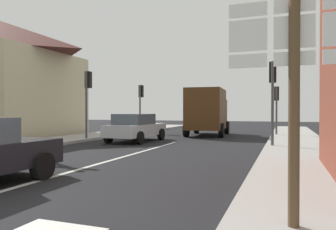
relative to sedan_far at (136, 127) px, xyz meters
name	(u,v)px	position (x,y,z in m)	size (l,w,h in m)	color
ground_plane	(160,147)	(2.13, -1.86, -0.76)	(80.00, 80.00, 0.00)	black
sidewalk_right	(303,157)	(8.03, -3.86, -0.69)	(2.75, 44.00, 0.14)	#9E9B96
sidewalk_left	(25,145)	(-3.77, -3.86, -0.69)	(2.75, 44.00, 0.14)	#9E9B96
lane_centre_stripe	(118,158)	(2.13, -5.86, -0.75)	(0.16, 12.00, 0.01)	silver
clapboard_house_left	(0,77)	(-10.23, 0.77, 3.08)	(9.09, 8.88, 7.58)	beige
sedan_far	(136,127)	(0.00, 0.00, 0.00)	(2.07, 4.25, 1.47)	#B7BABF
delivery_truck	(207,111)	(2.61, 5.56, 0.89)	(2.76, 5.13, 3.05)	#4C2D14
route_sign_post	(294,80)	(7.56, -11.19, 1.24)	(1.66, 0.14, 3.20)	brown
traffic_light_near_right	(273,84)	(6.95, -0.78, 2.02)	(0.30, 0.49, 3.76)	#47474C
traffic_light_near_left	(88,89)	(-2.70, -0.40, 2.04)	(0.30, 0.49, 3.79)	#47474C
traffic_light_far_left	(141,98)	(-2.70, 6.55, 1.88)	(0.30, 0.49, 3.56)	#47474C
traffic_light_far_right	(277,100)	(6.95, 6.43, 1.61)	(0.30, 0.49, 3.20)	#47474C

